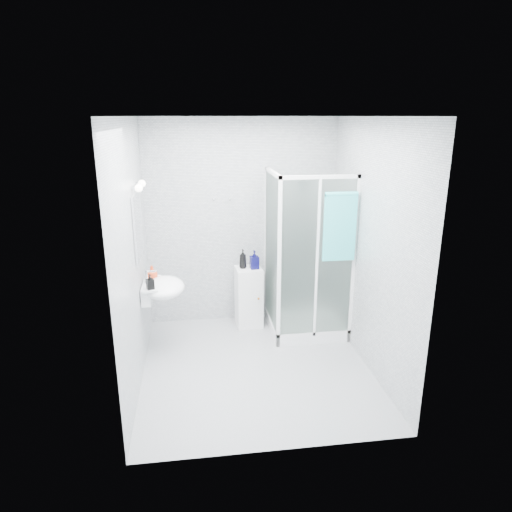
{
  "coord_description": "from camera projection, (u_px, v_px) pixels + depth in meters",
  "views": [
    {
      "loc": [
        -0.6,
        -4.32,
        2.6
      ],
      "look_at": [
        0.05,
        0.35,
        1.15
      ],
      "focal_mm": 32.0,
      "sensor_mm": 36.0,
      "label": 1
    }
  ],
  "objects": [
    {
      "name": "soap_dispenser_orange",
      "position": [
        152.0,
        272.0,
        5.05
      ],
      "size": [
        0.14,
        0.14,
        0.16
      ],
      "primitive_type": "imported",
      "rotation": [
        0.0,
        0.0,
        0.19
      ],
      "color": "red",
      "rests_on": "wall_basin"
    },
    {
      "name": "mirror",
      "position": [
        138.0,
        226.0,
        4.77
      ],
      "size": [
        0.02,
        0.6,
        0.7
      ],
      "primitive_type": "cube",
      "color": "white",
      "rests_on": "room"
    },
    {
      "name": "vanity_lights",
      "position": [
        140.0,
        186.0,
        4.65
      ],
      "size": [
        0.1,
        0.4,
        0.08
      ],
      "color": "silver",
      "rests_on": "room"
    },
    {
      "name": "storage_cabinet",
      "position": [
        249.0,
        297.0,
        5.83
      ],
      "size": [
        0.34,
        0.36,
        0.78
      ],
      "rotation": [
        0.0,
        0.0,
        0.07
      ],
      "color": "white",
      "rests_on": "ground"
    },
    {
      "name": "shower_enclosure",
      "position": [
        301.0,
        299.0,
        5.62
      ],
      "size": [
        0.9,
        0.95,
        2.0
      ],
      "color": "white",
      "rests_on": "ground"
    },
    {
      "name": "soap_dispenser_black",
      "position": [
        150.0,
        282.0,
        4.76
      ],
      "size": [
        0.1,
        0.1,
        0.16
      ],
      "primitive_type": "imported",
      "rotation": [
        0.0,
        0.0,
        0.4
      ],
      "color": "black",
      "rests_on": "wall_basin"
    },
    {
      "name": "shampoo_bottle_a",
      "position": [
        243.0,
        259.0,
        5.68
      ],
      "size": [
        0.11,
        0.11,
        0.24
      ],
      "primitive_type": "imported",
      "rotation": [
        0.0,
        0.0,
        0.17
      ],
      "color": "black",
      "rests_on": "storage_cabinet"
    },
    {
      "name": "hand_towel",
      "position": [
        340.0,
        225.0,
        4.98
      ],
      "size": [
        0.36,
        0.05,
        0.77
      ],
      "color": "#35C6CA",
      "rests_on": "shower_enclosure"
    },
    {
      "name": "shampoo_bottle_b",
      "position": [
        254.0,
        260.0,
        5.67
      ],
      "size": [
        0.12,
        0.12,
        0.23
      ],
      "primitive_type": "imported",
      "rotation": [
        0.0,
        0.0,
        0.11
      ],
      "color": "#0C0B44",
      "rests_on": "storage_cabinet"
    },
    {
      "name": "wall_hooks",
      "position": [
        222.0,
        199.0,
        5.62
      ],
      "size": [
        0.23,
        0.06,
        0.03
      ],
      "color": "silver",
      "rests_on": "room"
    },
    {
      "name": "room",
      "position": [
        256.0,
        252.0,
        4.55
      ],
      "size": [
        2.4,
        2.6,
        2.6
      ],
      "color": "silver",
      "rests_on": "ground"
    },
    {
      "name": "wall_basin",
      "position": [
        161.0,
        288.0,
        5.0
      ],
      "size": [
        0.46,
        0.56,
        0.35
      ],
      "color": "white",
      "rests_on": "ground"
    }
  ]
}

